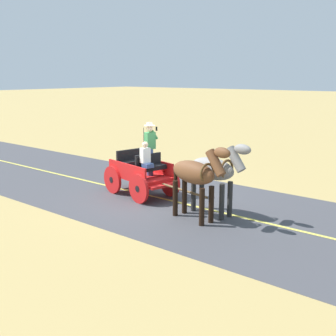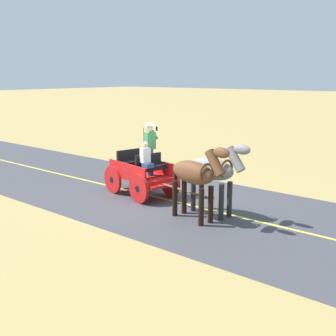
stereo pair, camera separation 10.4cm
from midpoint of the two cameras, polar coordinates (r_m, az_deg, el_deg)
The scene contains 7 objects.
ground_plane at distance 14.27m, azimuth -1.41°, elevation -3.96°, with size 200.00×200.00×0.00m, color tan.
road_surface at distance 14.26m, azimuth -1.41°, elevation -3.94°, with size 6.37×160.00×0.01m, color #424247.
road_centre_stripe at distance 14.26m, azimuth -1.41°, elevation -3.93°, with size 0.12×160.00×0.00m, color #DBCC4C.
horse_drawn_carriage at distance 14.36m, azimuth -3.26°, elevation -0.51°, with size 1.85×4.51×2.50m.
horse_near_side at distance 12.25m, azimuth 6.53°, elevation -0.38°, with size 0.76×2.15×2.21m.
horse_off_side at distance 11.73m, azimuth 3.98°, elevation -0.90°, with size 0.84×2.15×2.21m.
traffic_cone at distance 17.65m, azimuth -1.64°, elevation 0.07°, with size 0.32×0.32×0.50m, color orange.
Camera 2 is at (10.29, 9.03, 4.02)m, focal length 45.26 mm.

